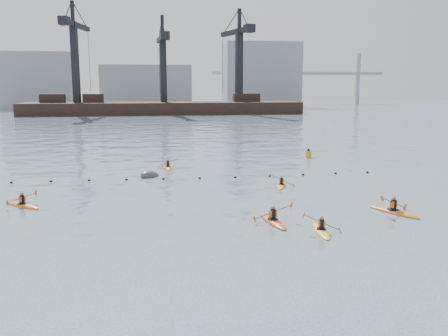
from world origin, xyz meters
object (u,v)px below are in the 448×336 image
at_px(kayaker_0, 273,220).
at_px(kayaker_3, 282,185).
at_px(kayaker_5, 168,167).
at_px(kayaker_1, 321,230).
at_px(nav_buoy, 308,154).
at_px(kayaker_4, 393,211).
at_px(mooring_buoy, 150,176).
at_px(kayaker_2, 22,205).

relative_size(kayaker_0, kayaker_3, 1.23).
bearing_deg(kayaker_0, kayaker_5, 98.03).
relative_size(kayaker_3, kayaker_5, 0.99).
bearing_deg(kayaker_5, kayaker_1, -72.03).
bearing_deg(kayaker_1, nav_buoy, 80.31).
bearing_deg(kayaker_1, kayaker_0, 142.34).
bearing_deg(kayaker_0, kayaker_1, -52.84).
distance_m(kayaker_0, nav_buoy, 24.95).
distance_m(kayaker_4, mooring_buoy, 20.30).
height_order(kayaker_2, kayaker_4, kayaker_4).
bearing_deg(kayaker_1, kayaker_4, 35.07).
relative_size(kayaker_0, kayaker_5, 1.21).
height_order(kayaker_0, kayaker_5, kayaker_0).
bearing_deg(kayaker_5, kayaker_2, -129.02).
relative_size(kayaker_2, mooring_buoy, 1.45).
bearing_deg(mooring_buoy, kayaker_5, 67.38).
distance_m(kayaker_3, kayaker_4, 9.67).
relative_size(kayaker_1, kayaker_5, 1.06).
height_order(kayaker_0, kayaker_2, kayaker_0).
height_order(kayaker_5, mooring_buoy, kayaker_5).
relative_size(kayaker_0, nav_buoy, 2.99).
bearing_deg(nav_buoy, kayaker_0, -112.88).
bearing_deg(kayaker_2, kayaker_1, -73.82).
relative_size(kayaker_3, kayaker_4, 0.81).
distance_m(kayaker_2, nav_buoy, 30.12).
distance_m(kayaker_1, mooring_buoy, 19.21).
bearing_deg(kayaker_3, kayaker_5, 152.41).
bearing_deg(nav_buoy, kayaker_2, -145.44).
xyz_separation_m(kayaker_4, kayaker_5, (-13.18, 17.80, -0.02)).
bearing_deg(nav_buoy, kayaker_4, -94.94).
xyz_separation_m(kayaker_0, kayaker_4, (7.79, 0.91, 0.00)).
distance_m(kayaker_0, kayaker_2, 16.22).
xyz_separation_m(kayaker_2, nav_buoy, (24.80, 17.09, 0.26)).
relative_size(kayaker_2, kayaker_4, 0.80).
relative_size(kayaker_1, kayaker_2, 1.08).
bearing_deg(kayaker_4, kayaker_3, -86.72).
xyz_separation_m(kayaker_1, kayaker_3, (0.92, 11.44, -0.00)).
xyz_separation_m(kayaker_0, nav_buoy, (9.70, 22.98, 0.26)).
height_order(kayaker_1, kayaker_5, kayaker_1).
bearing_deg(kayaker_1, mooring_buoy, 125.55).
height_order(mooring_buoy, nav_buoy, nav_buoy).
bearing_deg(nav_buoy, kayaker_3, -116.00).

